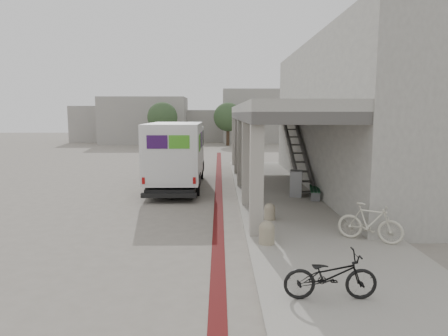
{
  "coord_description": "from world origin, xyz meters",
  "views": [
    {
      "loc": [
        1.04,
        -14.76,
        3.64
      ],
      "look_at": [
        1.21,
        0.02,
        1.6
      ],
      "focal_mm": 32.0,
      "sensor_mm": 36.0,
      "label": 1
    }
  ],
  "objects_px": {
    "utility_cabinet": "(296,183)",
    "bicycle_black": "(330,275)",
    "bench": "(315,191)",
    "bicycle_cream": "(370,223)",
    "fedex_truck": "(177,153)"
  },
  "relations": [
    {
      "from": "bench",
      "to": "bicycle_black",
      "type": "relative_size",
      "value": 1.0
    },
    {
      "from": "fedex_truck",
      "to": "utility_cabinet",
      "type": "relative_size",
      "value": 6.78
    },
    {
      "from": "fedex_truck",
      "to": "bicycle_black",
      "type": "height_order",
      "value": "fedex_truck"
    },
    {
      "from": "bench",
      "to": "bicycle_cream",
      "type": "distance_m",
      "value": 5.76
    },
    {
      "from": "fedex_truck",
      "to": "utility_cabinet",
      "type": "height_order",
      "value": "fedex_truck"
    },
    {
      "from": "bicycle_black",
      "to": "bicycle_cream",
      "type": "height_order",
      "value": "bicycle_cream"
    },
    {
      "from": "bench",
      "to": "bicycle_black",
      "type": "height_order",
      "value": "bicycle_black"
    },
    {
      "from": "fedex_truck",
      "to": "bicycle_black",
      "type": "xyz_separation_m",
      "value": [
        4.16,
        -12.2,
        -1.11
      ]
    },
    {
      "from": "bench",
      "to": "bicycle_cream",
      "type": "bearing_deg",
      "value": -77.63
    },
    {
      "from": "utility_cabinet",
      "to": "bicycle_black",
      "type": "height_order",
      "value": "utility_cabinet"
    },
    {
      "from": "utility_cabinet",
      "to": "bicycle_cream",
      "type": "xyz_separation_m",
      "value": [
        0.88,
        -6.06,
        -0.02
      ]
    },
    {
      "from": "utility_cabinet",
      "to": "fedex_truck",
      "type": "bearing_deg",
      "value": 166.48
    },
    {
      "from": "bicycle_black",
      "to": "bicycle_cream",
      "type": "distance_m",
      "value": 3.99
    },
    {
      "from": "fedex_truck",
      "to": "bicycle_cream",
      "type": "relative_size",
      "value": 4.22
    },
    {
      "from": "bicycle_black",
      "to": "fedex_truck",
      "type": "bearing_deg",
      "value": 19.01
    }
  ]
}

